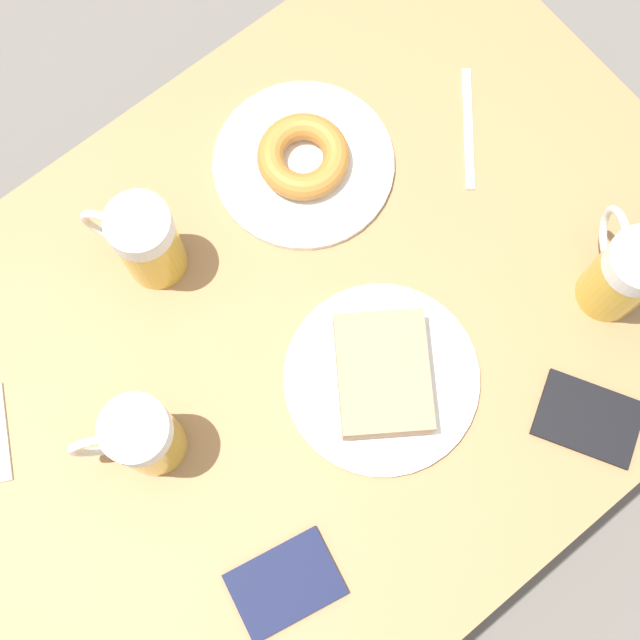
% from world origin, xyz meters
% --- Properties ---
extents(ground_plane, '(8.00, 8.00, 0.00)m').
position_xyz_m(ground_plane, '(0.00, 0.00, 0.00)').
color(ground_plane, '#666059').
extents(table, '(0.81, 1.09, 0.72)m').
position_xyz_m(table, '(0.00, 0.00, 0.66)').
color(table, '#997044').
rests_on(table, ground_plane).
extents(plate_with_cake, '(0.25, 0.25, 0.05)m').
position_xyz_m(plate_with_cake, '(-0.10, -0.01, 0.74)').
color(plate_with_cake, white).
rests_on(plate_with_cake, table).
extents(plate_with_donut, '(0.24, 0.24, 0.05)m').
position_xyz_m(plate_with_donut, '(0.19, -0.12, 0.73)').
color(plate_with_donut, white).
rests_on(plate_with_donut, table).
extents(beer_mug_left, '(0.09, 0.12, 0.15)m').
position_xyz_m(beer_mug_left, '(0.01, 0.26, 0.79)').
color(beer_mug_left, gold).
rests_on(beer_mug_left, table).
extents(beer_mug_center, '(0.12, 0.09, 0.15)m').
position_xyz_m(beer_mug_center, '(-0.20, -0.32, 0.79)').
color(beer_mug_center, gold).
rests_on(beer_mug_center, table).
extents(beer_mug_right, '(0.12, 0.09, 0.15)m').
position_xyz_m(beer_mug_right, '(0.20, 0.11, 0.79)').
color(beer_mug_right, gold).
rests_on(beer_mug_right, table).
extents(fork, '(0.15, 0.12, 0.00)m').
position_xyz_m(fork, '(0.09, -0.33, 0.72)').
color(fork, silver).
rests_on(fork, table).
extents(passport_near_edge, '(0.11, 0.14, 0.01)m').
position_xyz_m(passport_near_edge, '(-0.22, 0.23, 0.72)').
color(passport_near_edge, '#141938').
rests_on(passport_near_edge, table).
extents(passport_far_edge, '(0.15, 0.14, 0.01)m').
position_xyz_m(passport_far_edge, '(-0.31, -0.18, 0.72)').
color(passport_far_edge, black).
rests_on(passport_far_edge, table).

